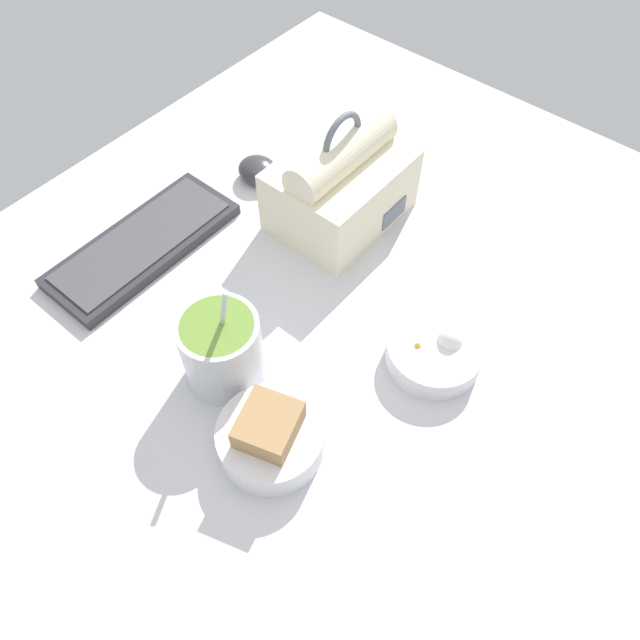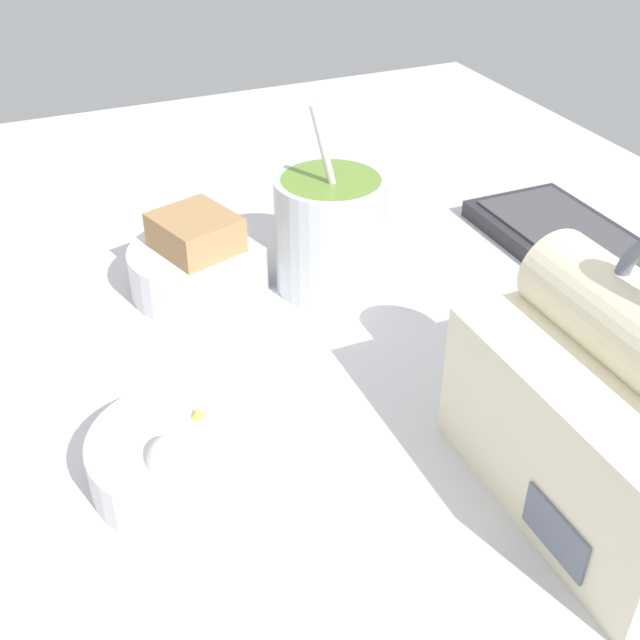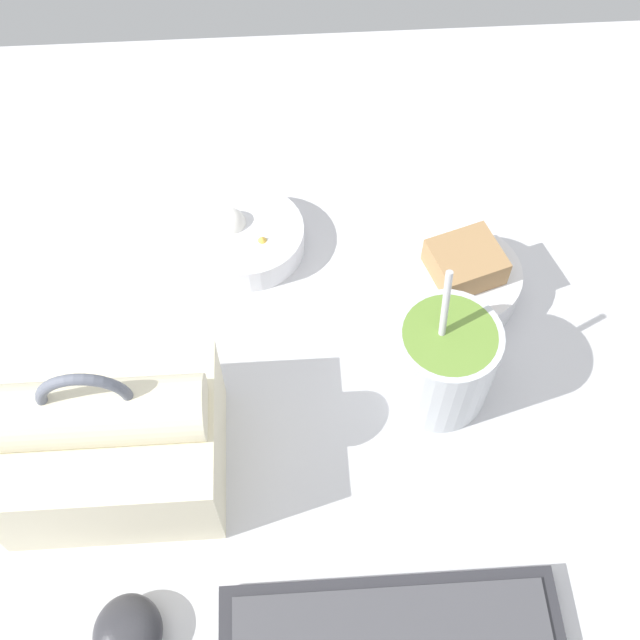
# 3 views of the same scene
# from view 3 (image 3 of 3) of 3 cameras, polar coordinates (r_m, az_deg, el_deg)

# --- Properties ---
(desk_surface) EXTENTS (1.40, 1.10, 0.02)m
(desk_surface) POSITION_cam_3_polar(r_m,az_deg,el_deg) (0.90, 1.26, -3.19)
(desk_surface) COLOR silver
(desk_surface) RESTS_ON ground
(lunch_bag) EXTENTS (0.21, 0.16, 0.20)m
(lunch_bag) POSITION_cam_3_polar(r_m,az_deg,el_deg) (0.80, -14.82, -8.25)
(lunch_bag) COLOR #EFE5C1
(lunch_bag) RESTS_ON desk_surface
(soup_cup) EXTENTS (0.11, 0.11, 0.19)m
(soup_cup) POSITION_cam_3_polar(r_m,az_deg,el_deg) (0.83, 8.74, -2.95)
(soup_cup) COLOR silver
(soup_cup) RESTS_ON desk_surface
(bento_bowl_sandwich) EXTENTS (0.13, 0.13, 0.08)m
(bento_bowl_sandwich) POSITION_cam_3_polar(r_m,az_deg,el_deg) (0.92, 9.99, 2.88)
(bento_bowl_sandwich) COLOR silver
(bento_bowl_sandwich) RESTS_ON desk_surface
(bento_bowl_snacks) EXTENTS (0.13, 0.13, 0.05)m
(bento_bowl_snacks) POSITION_cam_3_polar(r_m,az_deg,el_deg) (0.96, -5.08, 5.89)
(bento_bowl_snacks) COLOR silver
(bento_bowl_snacks) RESTS_ON desk_surface
(computer_mouse) EXTENTS (0.06, 0.07, 0.04)m
(computer_mouse) POSITION_cam_3_polar(r_m,az_deg,el_deg) (0.79, -13.50, -20.82)
(computer_mouse) COLOR #333338
(computer_mouse) RESTS_ON desk_surface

